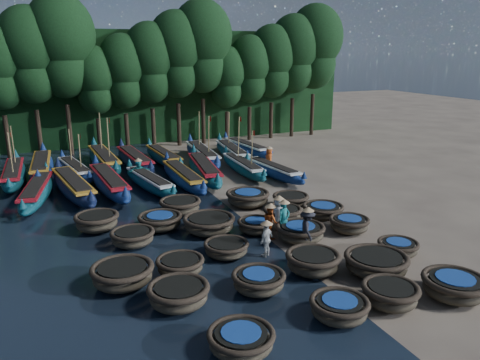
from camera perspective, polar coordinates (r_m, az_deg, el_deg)
name	(u,v)px	position (r m, az deg, el deg)	size (l,w,h in m)	color
ground	(246,221)	(23.60, 0.76, -5.06)	(120.00, 120.00, 0.00)	gray
foliage_wall	(142,87)	(44.68, -11.89, 11.03)	(40.00, 3.00, 10.00)	black
coracle_1	(241,340)	(14.06, 0.13, -18.90)	(2.18, 2.18, 0.65)	#4C432F
coracle_2	(339,308)	(15.75, 12.01, -15.00)	(1.94, 1.94, 0.71)	#4C432F
coracle_3	(390,294)	(16.86, 17.84, -13.11)	(2.04, 2.04, 0.78)	#4C432F
coracle_4	(454,286)	(18.14, 24.67, -11.66)	(2.54, 2.54, 0.80)	#4C432F
coracle_5	(179,294)	(16.19, -7.50, -13.64)	(2.26, 2.26, 0.80)	#4C432F
coracle_6	(259,281)	(17.00, 2.28, -12.18)	(2.29, 2.29, 0.72)	#4C432F
coracle_7	(313,262)	(18.45, 8.87, -9.79)	(2.52, 2.52, 0.83)	#4C432F
coracle_8	(376,263)	(18.88, 16.26, -9.71)	(2.56, 2.56, 0.81)	#4C432F
coracle_9	(398,247)	(20.80, 18.71, -7.78)	(2.04, 2.04, 0.64)	#4C432F
coracle_10	(122,274)	(17.82, -14.13, -11.09)	(2.46, 2.46, 0.83)	#4C432F
coracle_11	(180,265)	(18.32, -7.31, -10.26)	(1.96, 1.96, 0.67)	#4C432F
coracle_12	(226,248)	(19.67, -1.68, -8.30)	(2.30, 2.30, 0.64)	#4C432F
coracle_13	(300,232)	(21.30, 7.36, -6.28)	(2.72, 2.72, 0.75)	#4C432F
coracle_14	(349,224)	(22.71, 13.17, -5.22)	(1.92, 1.92, 0.72)	#4C432F
coracle_15	(133,237)	(21.18, -12.96, -6.78)	(2.00, 2.00, 0.71)	#4C432F
coracle_16	(209,224)	(22.07, -3.80, -5.32)	(2.79, 2.79, 0.81)	#4C432F
coracle_17	(256,225)	(22.05, 1.94, -5.55)	(1.98, 1.98, 0.65)	#4C432F
coracle_18	(283,214)	(23.38, 5.22, -4.15)	(2.09, 2.09, 0.79)	#4C432F
coracle_19	(323,210)	(24.28, 10.08, -3.67)	(2.13, 2.13, 0.71)	#4C432F
coracle_20	(97,221)	(23.27, -17.06, -4.83)	(2.35, 2.35, 0.84)	#4C432F
coracle_21	(160,221)	(22.77, -9.71, -4.93)	(2.43, 2.43, 0.74)	#4C432F
coracle_22	(180,206)	(24.65, -7.30, -3.13)	(2.53, 2.53, 0.81)	#4C432F
coracle_23	(248,198)	(25.71, 0.95, -2.16)	(2.44, 2.44, 0.83)	#4C432F
coracle_24	(291,200)	(25.52, 6.20, -2.47)	(2.30, 2.30, 0.78)	#4C432F
long_boat_1	(37,192)	(29.01, -23.53, -1.30)	(2.72, 7.95, 1.42)	#0F5359
long_boat_2	(73,186)	(29.17, -19.67, -0.71)	(2.74, 8.70, 1.55)	#0F1C38
long_boat_3	(109,182)	(29.36, -15.66, -0.27)	(2.09, 8.73, 1.54)	navy
long_boat_4	(150,182)	(29.26, -10.97, -0.20)	(2.43, 7.32, 1.30)	#0F5359
long_boat_5	(183,176)	(29.93, -6.93, 0.43)	(1.48, 8.15, 1.43)	navy
long_boat_6	(204,170)	(31.33, -4.38, 1.28)	(2.77, 8.74, 1.55)	#0F5359
long_boat_7	(243,166)	(32.42, 0.36, 1.67)	(1.64, 7.59, 3.23)	#0F5359
long_boat_8	(273,170)	(31.58, 4.03, 1.20)	(1.99, 7.24, 1.28)	navy
long_boat_9	(14,174)	(33.56, -25.88, 0.64)	(1.64, 8.33, 3.54)	#0F5359
long_boat_10	(41,167)	(34.77, -23.05, 1.50)	(2.04, 8.87, 1.56)	navy
long_boat_11	(75,169)	(33.62, -19.48, 1.24)	(2.48, 7.21, 3.10)	navy
long_boat_12	(104,159)	(35.47, -16.23, 2.43)	(1.98, 9.09, 3.86)	#0F5359
long_boat_13	(135,160)	(34.97, -12.69, 2.44)	(2.04, 8.63, 1.52)	#0F1C38
long_boat_14	(164,157)	(35.78, -9.30, 2.83)	(1.85, 7.91, 1.39)	#0F5359
long_boat_15	(202,154)	(35.94, -4.62, 3.14)	(2.22, 8.74, 3.72)	navy
long_boat_16	(232,152)	(36.76, -0.99, 3.43)	(2.36, 8.28, 3.54)	#0F5359
long_boat_17	(246,148)	(38.60, 0.77, 3.96)	(2.12, 7.71, 1.36)	navy
fisherman_0	(279,213)	(22.29, 4.73, -3.98)	(0.86, 0.95, 1.83)	silver
fisherman_1	(284,218)	(21.41, 5.37, -4.59)	(0.71, 0.55, 1.94)	#196C6B
fisherman_2	(270,220)	(21.40, 3.72, -4.93)	(0.59, 0.76, 1.76)	#BA4A18
fisherman_3	(307,228)	(20.39, 8.22, -5.84)	(1.02, 1.32, 2.00)	black
fisherman_4	(266,238)	(19.51, 3.25, -7.03)	(0.94, 0.80, 1.71)	silver
fisherman_5	(139,171)	(30.79, -12.22, 1.12)	(1.43, 0.52, 1.73)	#196C6B
fisherman_6	(269,158)	(33.17, 3.56, 2.64)	(0.73, 0.93, 1.87)	#BA4A18
tree_3	(30,54)	(40.12, -24.23, 13.83)	(4.92, 4.92, 11.60)	black
tree_4	(61,45)	(40.19, -20.97, 15.13)	(5.34, 5.34, 12.58)	black
tree_5	(95,80)	(40.45, -17.28, 11.60)	(3.68, 3.68, 8.68)	black
tree_6	(123,71)	(40.74, -14.07, 12.81)	(4.09, 4.09, 9.65)	black
tree_7	(150,62)	(41.17, -10.89, 13.96)	(4.51, 4.51, 10.63)	black
tree_8	(176,53)	(41.73, -7.76, 15.04)	(4.92, 4.92, 11.60)	black
tree_9	(202,45)	(42.42, -4.69, 16.05)	(5.34, 5.34, 12.58)	black
tree_10	(227,76)	(43.29, -1.66, 12.50)	(3.68, 3.68, 8.68)	black
tree_11	(250,68)	(44.16, 1.19, 13.45)	(4.09, 4.09, 9.65)	black
tree_12	(272,61)	(45.14, 3.93, 14.32)	(4.51, 4.51, 10.63)	black
tree_13	(294,53)	(46.23, 6.57, 15.13)	(4.92, 4.92, 11.60)	black
tree_14	(315,46)	(47.42, 9.11, 15.86)	(5.34, 5.34, 12.58)	black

